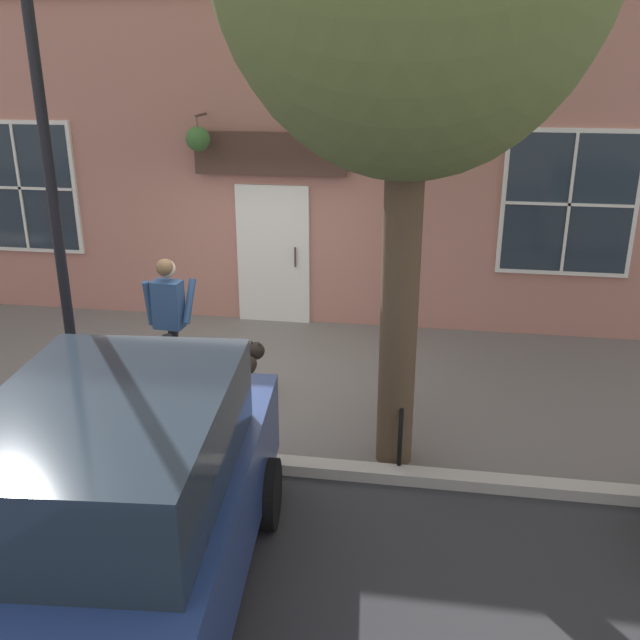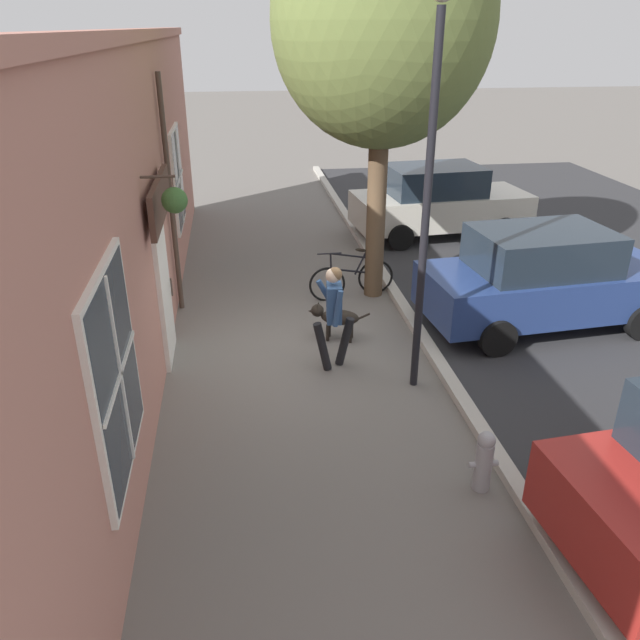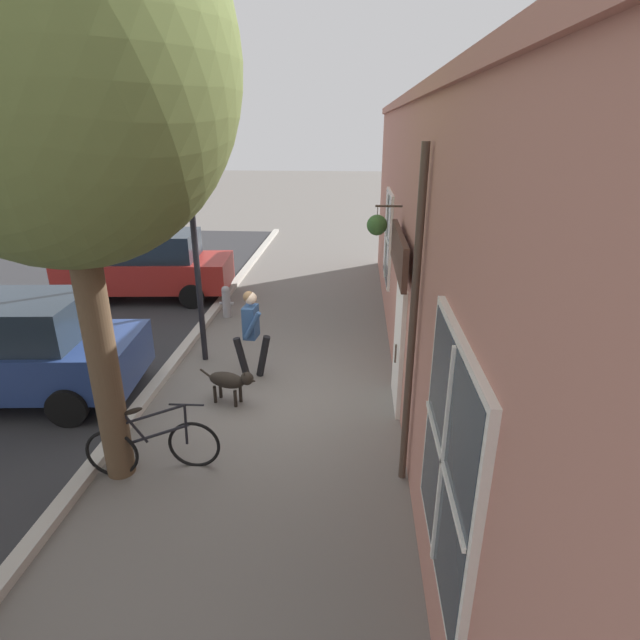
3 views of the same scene
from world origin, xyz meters
The scene contains 10 objects.
ground_plane centered at (0.00, 0.00, 0.00)m, with size 90.00×90.00×0.00m, color #66605B.
storefront_facade centered at (-2.34, 0.00, 2.39)m, with size 0.95×18.00×4.78m.
pedestrian_walking centered at (0.37, -0.67, 0.99)m, with size 0.67×0.58×1.65m.
dog_on_leash centered at (0.55, 0.26, 0.41)m, with size 1.02×0.46×0.65m.
street_tree_by_curb centered at (1.56, 2.07, 4.81)m, with size 3.76×3.39×6.97m.
leaning_bicycle centered at (1.15, 2.04, 0.38)m, with size 1.71×0.32×1.01m.
parked_car_nearest_curb centered at (3.96, -4.98, 0.88)m, with size 4.44×2.22×1.75m.
parked_car_mid_block centered at (4.21, 0.33, 0.88)m, with size 4.44×2.22×1.75m.
street_lamp centered at (1.47, -1.35, 3.46)m, with size 0.32×0.32×5.38m.
fire_hydrant centered at (1.61, -3.69, 0.40)m, with size 0.34×0.20×0.77m.
Camera 3 is at (-1.43, 7.37, 4.31)m, focal length 28.00 mm.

